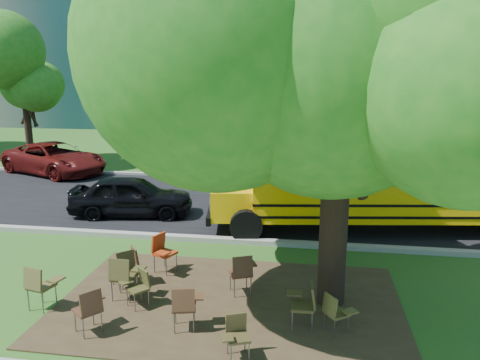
% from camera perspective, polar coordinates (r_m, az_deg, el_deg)
% --- Properties ---
extents(ground, '(160.00, 160.00, 0.00)m').
position_cam_1_polar(ground, '(10.65, -6.25, -13.10)').
color(ground, '#2B571B').
rests_on(ground, ground).
extents(dirt_patch, '(7.00, 4.50, 0.03)m').
position_cam_1_polar(dirt_patch, '(10.00, -1.29, -14.72)').
color(dirt_patch, '#382819').
rests_on(dirt_patch, ground).
extents(asphalt_road, '(80.00, 8.00, 0.04)m').
position_cam_1_polar(asphalt_road, '(17.07, -0.18, -2.86)').
color(asphalt_road, black).
rests_on(asphalt_road, ground).
extents(kerb_near, '(80.00, 0.25, 0.14)m').
position_cam_1_polar(kerb_near, '(13.31, -2.90, -7.27)').
color(kerb_near, gray).
rests_on(kerb_near, ground).
extents(kerb_far, '(80.00, 0.25, 0.14)m').
position_cam_1_polar(kerb_far, '(20.99, 1.58, 0.28)').
color(kerb_far, gray).
rests_on(kerb_far, ground).
extents(building_main, '(38.00, 16.00, 22.00)m').
position_cam_1_polar(building_main, '(46.88, -4.57, 20.63)').
color(building_main, slate).
rests_on(building_main, ground).
extents(bg_tree_0, '(5.20, 5.20, 7.18)m').
position_cam_1_polar(bg_tree_0, '(26.58, -24.95, 11.54)').
color(bg_tree_0, black).
rests_on(bg_tree_0, ground).
extents(bg_tree_2, '(4.80, 4.80, 6.62)m').
position_cam_1_polar(bg_tree_2, '(26.34, -8.05, 11.81)').
color(bg_tree_2, black).
rests_on(bg_tree_2, ground).
extents(bg_tree_3, '(5.60, 5.60, 7.84)m').
position_cam_1_polar(bg_tree_3, '(23.85, 22.58, 12.84)').
color(bg_tree_3, black).
rests_on(bg_tree_3, ground).
extents(main_tree, '(7.20, 7.20, 8.94)m').
position_cam_1_polar(main_tree, '(9.11, 12.40, 16.84)').
color(main_tree, black).
rests_on(main_tree, ground).
extents(school_bus, '(11.62, 4.05, 2.79)m').
position_cam_1_polar(school_bus, '(14.93, 21.07, 0.27)').
color(school_bus, '#FEBC08').
rests_on(school_bus, ground).
extents(chair_0, '(0.70, 0.55, 0.94)m').
position_cam_1_polar(chair_0, '(10.31, -23.23, -11.48)').
color(chair_0, brown).
rests_on(chair_0, ground).
extents(chair_1, '(0.65, 0.57, 0.97)m').
position_cam_1_polar(chair_1, '(10.14, -13.99, -11.05)').
color(chair_1, '#433F1D').
rests_on(chair_1, ground).
extents(chair_2, '(0.61, 0.77, 0.89)m').
position_cam_1_polar(chair_2, '(9.13, -17.84, -14.44)').
color(chair_2, '#492A1A').
rests_on(chair_2, ground).
extents(chair_3, '(0.68, 0.54, 0.80)m').
position_cam_1_polar(chair_3, '(9.89, -12.24, -12.30)').
color(chair_3, '#413F1C').
rests_on(chair_3, ground).
extents(chair_4, '(0.61, 0.64, 0.90)m').
position_cam_1_polar(chair_4, '(8.86, -6.69, -14.74)').
color(chair_4, '#4B2E1B').
rests_on(chair_4, ground).
extents(chair_5, '(0.53, 0.59, 0.77)m').
position_cam_1_polar(chair_5, '(8.12, -0.47, -18.07)').
color(chair_5, '#44391D').
rests_on(chair_5, ground).
extents(chair_6, '(0.56, 0.60, 0.91)m').
position_cam_1_polar(chair_6, '(8.96, 7.99, -14.39)').
color(chair_6, '#423A1C').
rests_on(chair_6, ground).
extents(chair_7, '(0.66, 0.52, 0.78)m').
position_cam_1_polar(chair_7, '(8.91, 11.56, -15.30)').
color(chair_7, brown).
rests_on(chair_7, ground).
extents(chair_8, '(0.60, 0.76, 0.89)m').
position_cam_1_polar(chair_8, '(10.77, -13.88, -9.90)').
color(chair_8, '#41391C').
rests_on(chair_8, ground).
extents(chair_9, '(0.74, 0.59, 0.88)m').
position_cam_1_polar(chair_9, '(10.86, -13.34, -9.71)').
color(chair_9, '#52311D').
rests_on(chair_9, ground).
extents(chair_10, '(0.60, 0.77, 0.95)m').
position_cam_1_polar(chair_10, '(11.31, -9.45, -8.35)').
color(chair_10, '#A63311').
rests_on(chair_10, ground).
extents(chair_11, '(0.63, 0.73, 0.93)m').
position_cam_1_polar(chair_11, '(10.10, 0.29, -10.93)').
color(chair_11, '#4B2C1A').
rests_on(chair_11, ground).
extents(black_car, '(4.17, 2.16, 1.36)m').
position_cam_1_polar(black_car, '(15.90, -13.07, -1.92)').
color(black_car, black).
rests_on(black_car, ground).
extents(bg_car_red, '(5.88, 4.38, 1.48)m').
position_cam_1_polar(bg_car_red, '(23.64, -21.68, 2.45)').
color(bg_car_red, '#530F0E').
rests_on(bg_car_red, ground).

